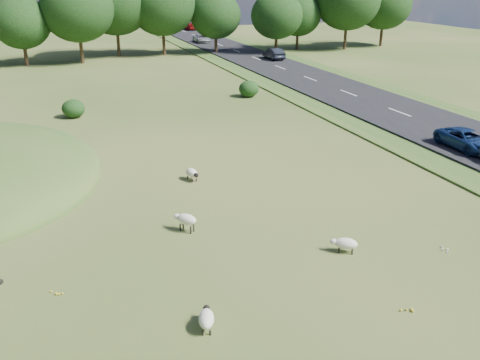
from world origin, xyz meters
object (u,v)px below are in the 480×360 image
sheep_3 (206,318)px  car_3 (202,39)px  sheep_1 (186,219)px  sheep_2 (192,173)px  car_2 (467,139)px  car_0 (274,53)px  sheep_4 (345,244)px  car_4 (190,26)px

sheep_3 → car_3: car_3 is taller
car_3 → sheep_1: bearing=-106.4°
sheep_2 → car_2: car_2 is taller
car_3 → sheep_2: bearing=-106.3°
car_0 → car_3: bearing=-80.0°
sheep_1 → car_0: car_0 is taller
sheep_4 → car_4: (17.78, 92.95, 0.53)m
sheep_2 → car_2: 17.76m
sheep_1 → car_2: (19.58, 4.99, 0.28)m
sheep_3 → sheep_4: sheep_3 is taller
sheep_3 → car_4: bearing=2.3°
car_2 → car_3: car_3 is taller
sheep_1 → sheep_2: sheep_1 is taller
car_0 → car_4: 43.63m
sheep_2 → car_2: (17.72, -1.01, 0.44)m
sheep_4 → car_0: (17.78, 49.32, 0.57)m
sheep_4 → sheep_2: bearing=-36.7°
car_4 → sheep_4: bearing=79.2°
sheep_4 → car_2: 16.66m
sheep_2 → car_0: (21.52, 39.25, 0.56)m
sheep_4 → car_4: bearing=-67.9°
sheep_4 → car_3: bearing=-68.3°
sheep_2 → car_3: bearing=151.1°
sheep_2 → car_2: size_ratio=0.28×
sheep_3 → sheep_1: bearing=7.5°
car_0 → car_3: size_ratio=0.99×
sheep_2 → car_0: bearing=138.7°
sheep_1 → car_0: bearing=-69.5°
sheep_1 → car_2: bearing=-117.9°
car_4 → sheep_1: bearing=75.3°
sheep_1 → car_3: bearing=-58.5°
car_0 → car_2: bearing=84.6°
car_0 → car_4: bearing=-90.0°
sheep_1 → sheep_2: bearing=-59.4°
sheep_3 → car_0: car_0 is taller
car_2 → car_4: bearing=87.4°
car_2 → car_4: 83.98m
sheep_3 → car_2: 23.96m
sheep_2 → car_4: size_ratio=0.26×
car_0 → sheep_1: bearing=62.7°
sheep_1 → car_4: car_4 is taller
sheep_2 → car_2: bearing=74.2°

